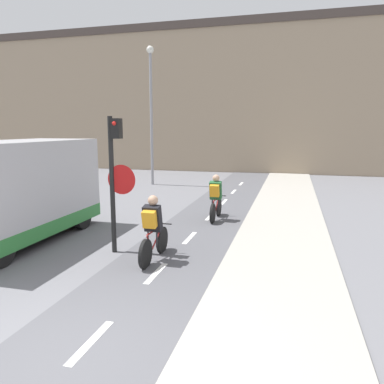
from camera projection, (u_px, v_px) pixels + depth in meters
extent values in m
plane|color=slate|center=(70.00, 366.00, 4.54)|extent=(120.00, 120.00, 0.00)
cube|color=#56565B|center=(70.00, 365.00, 4.53)|extent=(2.29, 60.00, 0.02)
cube|color=white|center=(91.00, 342.00, 5.01)|extent=(0.12, 1.10, 0.00)
cube|color=white|center=(156.00, 273.00, 7.39)|extent=(0.12, 1.10, 0.00)
cube|color=white|center=(190.00, 238.00, 9.77)|extent=(0.12, 1.10, 0.00)
cube|color=white|center=(210.00, 216.00, 12.15)|extent=(0.12, 1.10, 0.00)
cube|color=white|center=(224.00, 202.00, 14.53)|extent=(0.12, 1.10, 0.00)
cube|color=white|center=(234.00, 192.00, 16.91)|extent=(0.12, 1.10, 0.00)
cube|color=white|center=(241.00, 184.00, 19.29)|extent=(0.12, 1.10, 0.00)
cube|color=gray|center=(257.00, 103.00, 25.73)|extent=(60.00, 5.00, 9.10)
cube|color=#473D38|center=(259.00, 30.00, 24.93)|extent=(60.00, 5.20, 0.50)
cylinder|color=black|center=(112.00, 186.00, 8.47)|extent=(0.11, 0.11, 3.11)
cube|color=black|center=(117.00, 129.00, 8.22)|extent=(0.20, 0.20, 0.44)
sphere|color=red|center=(114.00, 123.00, 8.09)|extent=(0.09, 0.09, 0.09)
cone|color=red|center=(121.00, 180.00, 8.38)|extent=(0.67, 0.01, 0.67)
cone|color=silver|center=(121.00, 180.00, 8.38)|extent=(0.60, 0.02, 0.60)
cylinder|color=gray|center=(151.00, 120.00, 18.66)|extent=(0.14, 0.14, 6.50)
sphere|color=silver|center=(150.00, 50.00, 18.10)|extent=(0.36, 0.36, 0.36)
cylinder|color=black|center=(145.00, 254.00, 7.65)|extent=(0.07, 0.62, 0.62)
cylinder|color=black|center=(162.00, 240.00, 8.62)|extent=(0.07, 0.62, 0.62)
cylinder|color=maroon|center=(157.00, 237.00, 8.29)|extent=(0.04, 0.65, 0.39)
cylinder|color=maroon|center=(149.00, 242.00, 7.84)|extent=(0.04, 0.34, 0.41)
cylinder|color=maroon|center=(155.00, 230.00, 8.11)|extent=(0.04, 0.94, 0.07)
cylinder|color=maroon|center=(149.00, 251.00, 7.83)|extent=(0.04, 0.39, 0.05)
cylinder|color=black|center=(162.00, 223.00, 8.55)|extent=(0.46, 0.03, 0.03)
cube|color=black|center=(153.00, 218.00, 7.95)|extent=(0.36, 0.31, 0.59)
sphere|color=tan|center=(153.00, 200.00, 7.93)|extent=(0.22, 0.22, 0.22)
cylinder|color=#232328|center=(148.00, 237.00, 8.02)|extent=(0.04, 0.07, 0.39)
cylinder|color=#232328|center=(157.00, 238.00, 7.97)|extent=(0.04, 0.07, 0.39)
cube|color=orange|center=(149.00, 219.00, 7.78)|extent=(0.28, 0.23, 0.39)
cylinder|color=black|center=(213.00, 214.00, 11.30)|extent=(0.07, 0.61, 0.61)
cylinder|color=black|center=(219.00, 207.00, 12.23)|extent=(0.07, 0.61, 0.61)
cylinder|color=maroon|center=(217.00, 204.00, 11.92)|extent=(0.04, 0.63, 0.38)
cylinder|color=maroon|center=(214.00, 206.00, 11.48)|extent=(0.04, 0.32, 0.40)
cylinder|color=maroon|center=(216.00, 199.00, 11.74)|extent=(0.04, 0.90, 0.07)
cylinder|color=maroon|center=(214.00, 213.00, 11.48)|extent=(0.04, 0.37, 0.05)
cylinder|color=black|center=(219.00, 196.00, 12.17)|extent=(0.46, 0.03, 0.03)
cube|color=#235B33|center=(216.00, 190.00, 11.59)|extent=(0.36, 0.31, 0.59)
sphere|color=tan|center=(216.00, 178.00, 11.57)|extent=(0.22, 0.22, 0.22)
cylinder|color=#232328|center=(212.00, 204.00, 11.65)|extent=(0.04, 0.07, 0.38)
cylinder|color=#232328|center=(218.00, 204.00, 11.60)|extent=(0.04, 0.07, 0.38)
cube|color=orange|center=(215.00, 191.00, 11.42)|extent=(0.28, 0.23, 0.39)
cube|color=#B7B7BC|center=(15.00, 188.00, 9.25)|extent=(1.95, 4.82, 2.30)
cube|color=#33843D|center=(18.00, 226.00, 9.41)|extent=(1.96, 4.83, 0.36)
cube|color=black|center=(69.00, 163.00, 11.46)|extent=(1.75, 0.04, 0.70)
cylinder|color=black|center=(30.00, 213.00, 11.14)|extent=(0.18, 0.70, 0.70)
cylinder|color=black|center=(82.00, 217.00, 10.69)|extent=(0.18, 0.70, 0.70)
cylinder|color=black|center=(1.00, 251.00, 7.71)|extent=(0.18, 0.70, 0.70)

